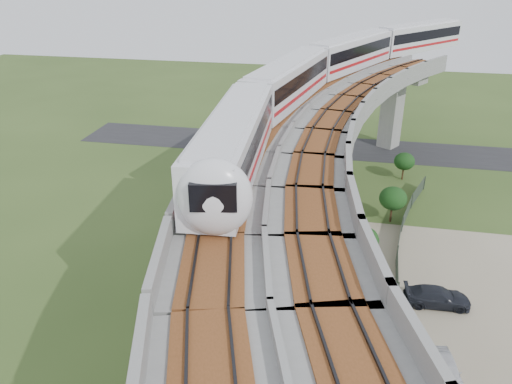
# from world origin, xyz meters

# --- Properties ---
(ground) EXTENTS (160.00, 160.00, 0.00)m
(ground) POSITION_xyz_m (0.00, 0.00, 0.00)
(ground) COLOR #344A1D
(ground) RESTS_ON ground
(dirt_lot) EXTENTS (18.00, 26.00, 0.04)m
(dirt_lot) POSITION_xyz_m (14.00, -2.00, 0.02)
(dirt_lot) COLOR gray
(dirt_lot) RESTS_ON ground
(asphalt_road) EXTENTS (60.00, 8.00, 0.03)m
(asphalt_road) POSITION_xyz_m (0.00, 30.00, 0.01)
(asphalt_road) COLOR #232326
(asphalt_road) RESTS_ON ground
(viaduct) EXTENTS (19.58, 73.98, 11.40)m
(viaduct) POSITION_xyz_m (3.84, 0.00, 9.05)
(viaduct) COLOR #99968E
(viaduct) RESTS_ON ground
(metro_train) EXTENTS (21.77, 58.50, 3.64)m
(metro_train) POSITION_xyz_m (3.03, 17.69, 12.31)
(metro_train) COLOR silver
(metro_train) RESTS_ON ground
(fence) EXTENTS (3.87, 38.73, 1.50)m
(fence) POSITION_xyz_m (9.75, 0.00, 0.75)
(fence) COLOR #2D382D
(fence) RESTS_ON ground
(tree_0) EXTENTS (2.17, 2.17, 3.02)m
(tree_0) POSITION_xyz_m (10.22, 21.48, 2.09)
(tree_0) COLOR #382314
(tree_0) RESTS_ON ground
(tree_1) EXTENTS (2.45, 2.45, 3.38)m
(tree_1) POSITION_xyz_m (8.54, 11.59, 2.33)
(tree_1) COLOR #382314
(tree_1) RESTS_ON ground
(tree_2) EXTENTS (2.30, 2.30, 3.44)m
(tree_2) POSITION_xyz_m (5.98, 3.65, 2.46)
(tree_2) COLOR #382314
(tree_2) RESTS_ON ground
(tree_3) EXTENTS (1.96, 1.96, 3.07)m
(tree_3) POSITION_xyz_m (7.32, -7.17, 2.23)
(tree_3) COLOR #382314
(tree_3) RESTS_ON ground
(car_white) EXTENTS (1.81, 3.50, 1.14)m
(car_white) POSITION_xyz_m (10.81, -6.77, 0.61)
(car_white) COLOR silver
(car_white) RESTS_ON dirt_lot
(car_dark) EXTENTS (4.56, 2.04, 1.30)m
(car_dark) POSITION_xyz_m (11.09, -0.05, 0.69)
(car_dark) COLOR black
(car_dark) RESTS_ON dirt_lot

